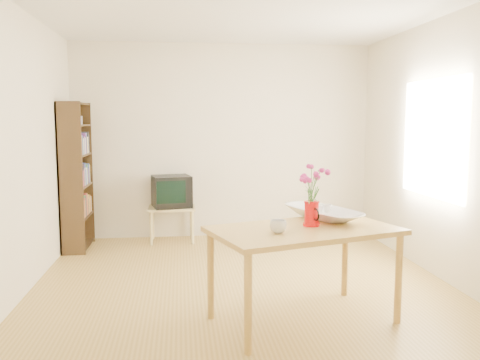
{
  "coord_description": "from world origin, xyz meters",
  "views": [
    {
      "loc": [
        -0.58,
        -4.61,
        1.59
      ],
      "look_at": [
        0.0,
        0.3,
        1.0
      ],
      "focal_mm": 38.0,
      "sensor_mm": 36.0,
      "label": 1
    }
  ],
  "objects": [
    {
      "name": "room",
      "position": [
        0.03,
        0.0,
        1.3
      ],
      "size": [
        4.5,
        4.5,
        4.5
      ],
      "color": "olive",
      "rests_on": "ground"
    },
    {
      "name": "table",
      "position": [
        0.37,
        -0.82,
        0.67
      ],
      "size": [
        1.6,
        1.21,
        0.75
      ],
      "rotation": [
        0.0,
        0.0,
        0.31
      ],
      "color": "#B1873D",
      "rests_on": "ground"
    },
    {
      "name": "tv_stand",
      "position": [
        -0.7,
        1.97,
        0.39
      ],
      "size": [
        0.6,
        0.45,
        0.46
      ],
      "color": "tan",
      "rests_on": "ground"
    },
    {
      "name": "bookshelf",
      "position": [
        -1.85,
        1.75,
        0.84
      ],
      "size": [
        0.28,
        0.7,
        1.8
      ],
      "color": "black",
      "rests_on": "ground"
    },
    {
      "name": "pitcher",
      "position": [
        0.45,
        -0.74,
        0.84
      ],
      "size": [
        0.13,
        0.21,
        0.2
      ],
      "rotation": [
        0.0,
        0.0,
        0.23
      ],
      "color": "red",
      "rests_on": "table"
    },
    {
      "name": "flowers",
      "position": [
        0.45,
        -0.74,
        1.1
      ],
      "size": [
        0.23,
        0.23,
        0.32
      ],
      "primitive_type": null,
      "color": "#F239A6",
      "rests_on": "pitcher"
    },
    {
      "name": "mug",
      "position": [
        0.14,
        -0.96,
        0.8
      ],
      "size": [
        0.17,
        0.17,
        0.1
      ],
      "primitive_type": "imported",
      "rotation": [
        0.0,
        0.0,
        4.23
      ],
      "color": "white",
      "rests_on": "table"
    },
    {
      "name": "bowl",
      "position": [
        0.62,
        -0.46,
        1.01
      ],
      "size": [
        0.71,
        0.71,
        0.51
      ],
      "primitive_type": "imported",
      "rotation": [
        0.0,
        0.0,
        0.4
      ],
      "color": "white",
      "rests_on": "table"
    },
    {
      "name": "teacup_a",
      "position": [
        0.58,
        -0.46,
        0.95
      ],
      "size": [
        0.09,
        0.09,
        0.06
      ],
      "primitive_type": "imported",
      "rotation": [
        0.0,
        0.0,
        0.4
      ],
      "color": "white",
      "rests_on": "bowl"
    },
    {
      "name": "teacup_b",
      "position": [
        0.67,
        -0.44,
        0.95
      ],
      "size": [
        0.09,
        0.09,
        0.06
      ],
      "primitive_type": "imported",
      "rotation": [
        0.0,
        0.0,
        2.11
      ],
      "color": "white",
      "rests_on": "bowl"
    },
    {
      "name": "television",
      "position": [
        -0.7,
        1.98,
        0.67
      ],
      "size": [
        0.55,
        0.52,
        0.41
      ],
      "rotation": [
        0.0,
        0.0,
        0.2
      ],
      "color": "black",
      "rests_on": "tv_stand"
    }
  ]
}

